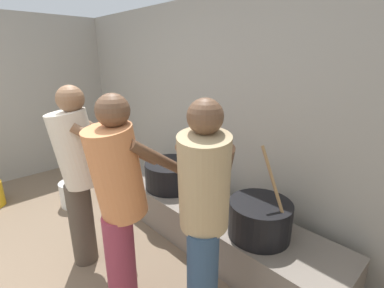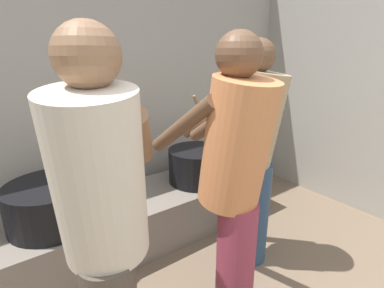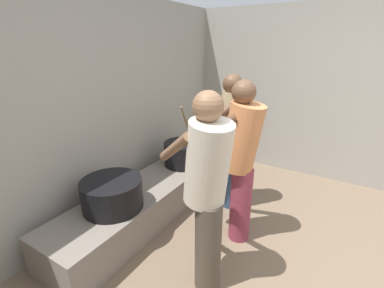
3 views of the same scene
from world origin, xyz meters
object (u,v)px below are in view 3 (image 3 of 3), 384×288
at_px(cook_in_tan_shirt, 231,136).
at_px(cook_in_cream_shirt, 207,185).
at_px(cooking_pot_main, 184,153).
at_px(cook_in_orange_shirt, 240,155).
at_px(cooking_pot_secondary, 112,194).

distance_m(cook_in_tan_shirt, cook_in_cream_shirt, 1.14).
height_order(cooking_pot_main, cook_in_orange_shirt, cook_in_orange_shirt).
bearing_deg(cook_in_tan_shirt, cooking_pot_secondary, 149.89).
height_order(cook_in_cream_shirt, cook_in_orange_shirt, same).
relative_size(cooking_pot_secondary, cook_in_orange_shirt, 0.36).
xyz_separation_m(cooking_pot_secondary, cook_in_cream_shirt, (0.02, -0.96, 0.35)).
bearing_deg(cook_in_orange_shirt, cook_in_tan_shirt, 32.71).
xyz_separation_m(cook_in_cream_shirt, cook_in_orange_shirt, (0.64, 0.01, -0.00)).
relative_size(cooking_pot_main, cook_in_tan_shirt, 0.49).
xyz_separation_m(cooking_pot_main, cook_in_orange_shirt, (-0.48, -0.91, 0.35)).
height_order(cook_in_tan_shirt, cook_in_orange_shirt, cook_in_orange_shirt).
relative_size(cook_in_tan_shirt, cook_in_cream_shirt, 0.99).
xyz_separation_m(cooking_pot_main, cook_in_cream_shirt, (-1.11, -0.92, 0.35)).
distance_m(cooking_pot_secondary, cook_in_cream_shirt, 1.02).
distance_m(cooking_pot_main, cook_in_orange_shirt, 1.09).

